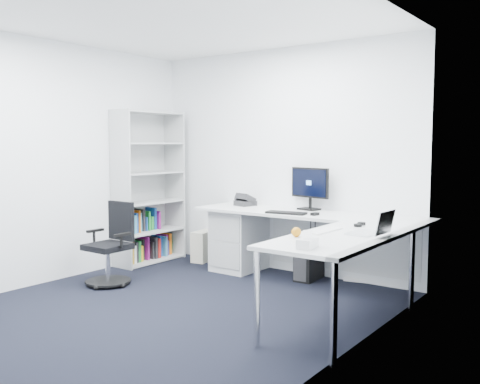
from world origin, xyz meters
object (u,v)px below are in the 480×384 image
Objects in this scene: laptop at (364,221)px; bookshelf at (149,187)px; l_desk at (289,253)px; monitor at (309,188)px; task_chair at (107,244)px.

bookshelf is at bearing 171.24° from laptop.
bookshelf is 6.29× the size of laptop.
monitor reaches higher than l_desk.
task_chair is 2.36m from monitor.
laptop is at bearing 9.28° from task_chair.
laptop reaches higher than l_desk.
laptop is (3.27, -0.65, -0.09)m from bookshelf.
bookshelf is at bearing 178.68° from l_desk.
bookshelf reaches higher than l_desk.
l_desk is 0.88m from monitor.
bookshelf reaches higher than task_chair.
task_chair is 2.86m from laptop.
bookshelf is 2.15m from monitor.
monitor is at bearing 14.48° from bookshelf.
l_desk is 5.12× the size of monitor.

